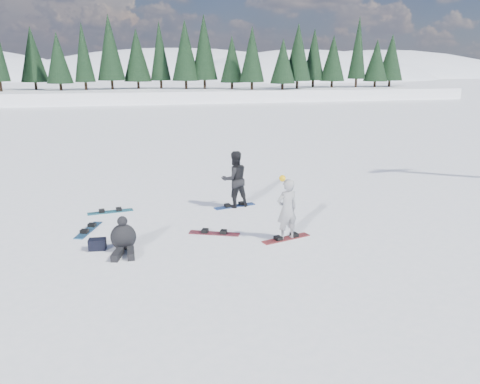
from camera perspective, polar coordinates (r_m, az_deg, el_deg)
The scene contains 11 objects.
ground at distance 13.76m, azimuth 0.43°, elevation -5.33°, with size 420.00×420.00×0.00m, color white.
alpine_backdrop at distance 202.71m, azimuth -16.19°, elevation 9.33°, with size 412.50×227.00×53.20m.
snowboarder_woman at distance 13.27m, azimuth 5.74°, elevation -2.09°, with size 0.72×0.56×1.92m.
snowboarder_man at distance 16.25m, azimuth -0.66°, elevation 1.57°, with size 0.96×0.75×1.98m, color black.
seated_rider at distance 12.92m, azimuth -14.03°, elevation -5.45°, with size 0.75×1.17×0.95m.
gear_bag at distance 13.28m, azimuth -17.00°, elevation -6.11°, with size 0.45×0.30×0.30m, color black.
snowboard_woman at distance 13.56m, azimuth 5.65°, elevation -5.66°, with size 1.50×0.28×0.03m, color maroon.
snowboard_man at distance 16.51m, azimuth -0.65°, elevation -1.73°, with size 1.50×0.28×0.03m, color #1B4296.
snowboard_loose_b at distance 13.91m, azimuth -3.16°, elevation -5.05°, with size 1.50×0.28×0.03m, color maroon.
snowboard_loose_a at distance 14.88m, azimuth -17.99°, elevation -4.43°, with size 1.50×0.28×0.03m, color navy.
snowboard_loose_c at distance 16.47m, azimuth -15.51°, elevation -2.34°, with size 1.50×0.28×0.03m, color #187188.
Camera 1 is at (-3.13, -12.49, 4.83)m, focal length 35.00 mm.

